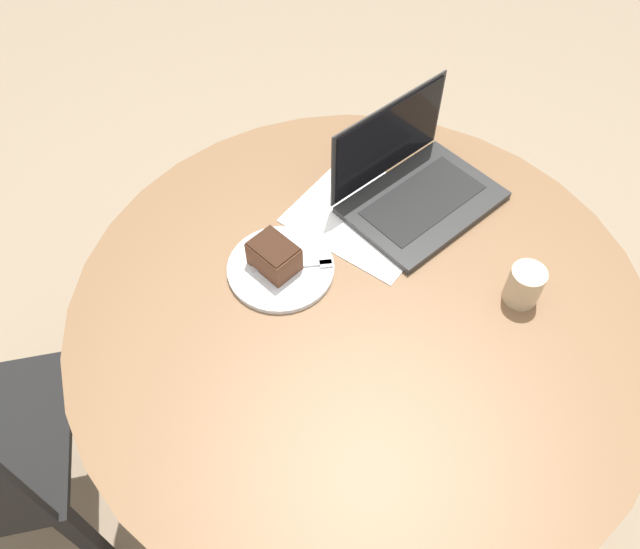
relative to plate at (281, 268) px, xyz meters
The scene contains 8 objects.
ground_plane 0.80m from the plate, 162.86° to the left, with size 12.00×12.00×0.00m, color gray.
dining_table 0.23m from the plate, 162.86° to the left, with size 1.19×1.19×0.78m.
paper_document 0.25m from the plate, 130.29° to the right, with size 0.40×0.38×0.00m.
plate is the anchor object (origin of this frame).
cake_slice 0.04m from the plate, ahead, with size 0.12×0.11×0.07m.
fork 0.04m from the plate, 167.07° to the right, with size 0.17×0.07×0.00m.
coffee_glass 0.50m from the plate, behind, with size 0.07×0.07×0.09m.
laptop 0.36m from the plate, 135.09° to the right, with size 0.40×0.42×0.22m.
Camera 1 is at (-0.04, 0.72, 1.83)m, focal length 35.00 mm.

